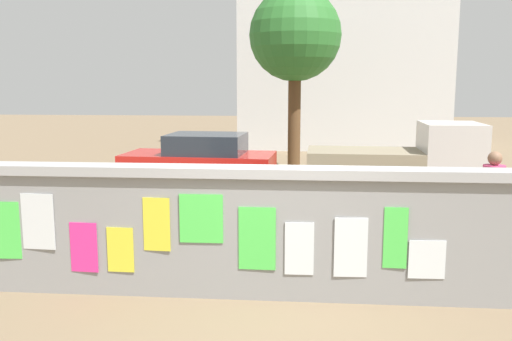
% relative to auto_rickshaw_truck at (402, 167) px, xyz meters
% --- Properties ---
extents(ground, '(60.00, 60.00, 0.00)m').
position_rel_auto_rickshaw_truck_xyz_m(ground, '(-2.45, 2.78, -0.90)').
color(ground, '#7A664C').
extents(poster_wall, '(7.81, 0.42, 1.66)m').
position_rel_auto_rickshaw_truck_xyz_m(poster_wall, '(-2.46, -5.22, -0.05)').
color(poster_wall, gray).
rests_on(poster_wall, ground).
extents(auto_rickshaw_truck, '(3.65, 1.63, 1.85)m').
position_rel_auto_rickshaw_truck_xyz_m(auto_rickshaw_truck, '(0.00, 0.00, 0.00)').
color(auto_rickshaw_truck, black).
rests_on(auto_rickshaw_truck, ground).
extents(car_parked, '(3.90, 1.95, 1.40)m').
position_rel_auto_rickshaw_truck_xyz_m(car_parked, '(-4.71, 1.86, -0.17)').
color(car_parked, black).
rests_on(car_parked, ground).
extents(motorcycle, '(1.89, 0.58, 0.87)m').
position_rel_auto_rickshaw_truck_xyz_m(motorcycle, '(-2.57, -3.02, -0.44)').
color(motorcycle, black).
rests_on(motorcycle, ground).
extents(bicycle_near, '(1.69, 0.50, 0.95)m').
position_rel_auto_rickshaw_truck_xyz_m(bicycle_near, '(-4.13, -1.82, -0.54)').
color(bicycle_near, black).
rests_on(bicycle_near, ground).
extents(person_walking, '(0.48, 0.48, 1.62)m').
position_rel_auto_rickshaw_truck_xyz_m(person_walking, '(0.90, -3.02, 0.09)').
color(person_walking, purple).
rests_on(person_walking, ground).
extents(tree_roadside, '(2.71, 2.71, 5.42)m').
position_rel_auto_rickshaw_truck_xyz_m(tree_roadside, '(-2.39, 4.67, 3.11)').
color(tree_roadside, brown).
rests_on(tree_roadside, ground).
extents(building_background, '(8.65, 4.84, 7.88)m').
position_rel_auto_rickshaw_truck_xyz_m(building_background, '(-0.57, 12.00, 3.07)').
color(building_background, silver).
rests_on(building_background, ground).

